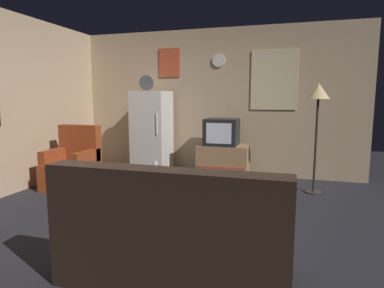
{
  "coord_description": "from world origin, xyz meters",
  "views": [
    {
      "loc": [
        1.32,
        -3.41,
        1.39
      ],
      "look_at": [
        0.04,
        0.9,
        0.75
      ],
      "focal_mm": 30.65,
      "sensor_mm": 36.0,
      "label": 1
    }
  ],
  "objects_px": {
    "mug_ceramic_tan": "(157,176)",
    "remote_control": "(160,175)",
    "standing_lamp": "(318,100)",
    "wine_glass": "(155,167)",
    "crt_tv": "(222,132)",
    "couch": "(174,242)",
    "coffee_table": "(163,192)",
    "tv_stand": "(224,163)",
    "mug_ceramic_white": "(175,172)",
    "armchair": "(73,166)",
    "fridge": "(152,133)",
    "book_stack": "(260,181)"
  },
  "relations": [
    {
      "from": "standing_lamp",
      "to": "mug_ceramic_white",
      "type": "bearing_deg",
      "value": -143.63
    },
    {
      "from": "crt_tv",
      "to": "standing_lamp",
      "type": "relative_size",
      "value": 0.34
    },
    {
      "from": "crt_tv",
      "to": "standing_lamp",
      "type": "distance_m",
      "value": 1.59
    },
    {
      "from": "mug_ceramic_white",
      "to": "wine_glass",
      "type": "bearing_deg",
      "value": 161.37
    },
    {
      "from": "tv_stand",
      "to": "mug_ceramic_white",
      "type": "xyz_separation_m",
      "value": [
        -0.29,
        -1.62,
        0.17
      ]
    },
    {
      "from": "coffee_table",
      "to": "mug_ceramic_white",
      "type": "bearing_deg",
      "value": 12.25
    },
    {
      "from": "tv_stand",
      "to": "wine_glass",
      "type": "height_order",
      "value": "tv_stand"
    },
    {
      "from": "wine_glass",
      "to": "mug_ceramic_tan",
      "type": "height_order",
      "value": "wine_glass"
    },
    {
      "from": "crt_tv",
      "to": "couch",
      "type": "height_order",
      "value": "crt_tv"
    },
    {
      "from": "coffee_table",
      "to": "couch",
      "type": "height_order",
      "value": "couch"
    },
    {
      "from": "standing_lamp",
      "to": "remote_control",
      "type": "xyz_separation_m",
      "value": [
        -1.89,
        -1.33,
        -0.92
      ]
    },
    {
      "from": "crt_tv",
      "to": "coffee_table",
      "type": "distance_m",
      "value": 1.81
    },
    {
      "from": "standing_lamp",
      "to": "mug_ceramic_white",
      "type": "relative_size",
      "value": 17.67
    },
    {
      "from": "crt_tv",
      "to": "armchair",
      "type": "distance_m",
      "value": 2.43
    },
    {
      "from": "standing_lamp",
      "to": "couch",
      "type": "bearing_deg",
      "value": -112.83
    },
    {
      "from": "coffee_table",
      "to": "wine_glass",
      "type": "height_order",
      "value": "wine_glass"
    },
    {
      "from": "wine_glass",
      "to": "fridge",
      "type": "bearing_deg",
      "value": 114.86
    },
    {
      "from": "armchair",
      "to": "couch",
      "type": "height_order",
      "value": "armchair"
    },
    {
      "from": "wine_glass",
      "to": "armchair",
      "type": "bearing_deg",
      "value": 165.82
    },
    {
      "from": "crt_tv",
      "to": "armchair",
      "type": "relative_size",
      "value": 0.56
    },
    {
      "from": "mug_ceramic_white",
      "to": "couch",
      "type": "xyz_separation_m",
      "value": [
        0.53,
        -1.54,
        -0.16
      ]
    },
    {
      "from": "standing_lamp",
      "to": "coffee_table",
      "type": "xyz_separation_m",
      "value": [
        -1.86,
        -1.29,
        -1.15
      ]
    },
    {
      "from": "coffee_table",
      "to": "mug_ceramic_white",
      "type": "xyz_separation_m",
      "value": [
        0.15,
        0.03,
        0.26
      ]
    },
    {
      "from": "crt_tv",
      "to": "armchair",
      "type": "height_order",
      "value": "crt_tv"
    },
    {
      "from": "mug_ceramic_white",
      "to": "mug_ceramic_tan",
      "type": "relative_size",
      "value": 1.0
    },
    {
      "from": "coffee_table",
      "to": "book_stack",
      "type": "bearing_deg",
      "value": 56.52
    },
    {
      "from": "tv_stand",
      "to": "remote_control",
      "type": "distance_m",
      "value": 1.77
    },
    {
      "from": "couch",
      "to": "fridge",
      "type": "bearing_deg",
      "value": 116.06
    },
    {
      "from": "couch",
      "to": "book_stack",
      "type": "bearing_deg",
      "value": 83.14
    },
    {
      "from": "standing_lamp",
      "to": "wine_glass",
      "type": "xyz_separation_m",
      "value": [
        -2.02,
        -1.15,
        -0.86
      ]
    },
    {
      "from": "book_stack",
      "to": "remote_control",
      "type": "bearing_deg",
      "value": -123.45
    },
    {
      "from": "coffee_table",
      "to": "book_stack",
      "type": "xyz_separation_m",
      "value": [
        1.06,
        1.6,
        -0.17
      ]
    },
    {
      "from": "fridge",
      "to": "couch",
      "type": "distance_m",
      "value": 3.56
    },
    {
      "from": "armchair",
      "to": "coffee_table",
      "type": "bearing_deg",
      "value": -17.25
    },
    {
      "from": "fridge",
      "to": "coffee_table",
      "type": "xyz_separation_m",
      "value": [
        0.87,
        -1.67,
        -0.54
      ]
    },
    {
      "from": "mug_ceramic_tan",
      "to": "remote_control",
      "type": "distance_m",
      "value": 0.16
    },
    {
      "from": "tv_stand",
      "to": "standing_lamp",
      "type": "height_order",
      "value": "standing_lamp"
    },
    {
      "from": "standing_lamp",
      "to": "couch",
      "type": "height_order",
      "value": "standing_lamp"
    },
    {
      "from": "couch",
      "to": "book_stack",
      "type": "xyz_separation_m",
      "value": [
        0.37,
        3.1,
        -0.27
      ]
    },
    {
      "from": "crt_tv",
      "to": "couch",
      "type": "bearing_deg",
      "value": -84.93
    },
    {
      "from": "fridge",
      "to": "standing_lamp",
      "type": "height_order",
      "value": "fridge"
    },
    {
      "from": "standing_lamp",
      "to": "wine_glass",
      "type": "bearing_deg",
      "value": -150.27
    },
    {
      "from": "standing_lamp",
      "to": "mug_ceramic_white",
      "type": "distance_m",
      "value": 2.3
    },
    {
      "from": "standing_lamp",
      "to": "wine_glass",
      "type": "height_order",
      "value": "standing_lamp"
    },
    {
      "from": "armchair",
      "to": "couch",
      "type": "bearing_deg",
      "value": -40.42
    },
    {
      "from": "standing_lamp",
      "to": "book_stack",
      "type": "relative_size",
      "value": 8.0
    },
    {
      "from": "remote_control",
      "to": "coffee_table",
      "type": "bearing_deg",
      "value": 23.94
    },
    {
      "from": "coffee_table",
      "to": "standing_lamp",
      "type": "bearing_deg",
      "value": 34.75
    },
    {
      "from": "remote_control",
      "to": "armchair",
      "type": "bearing_deg",
      "value": 127.59
    },
    {
      "from": "tv_stand",
      "to": "wine_glass",
      "type": "relative_size",
      "value": 5.6
    }
  ]
}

